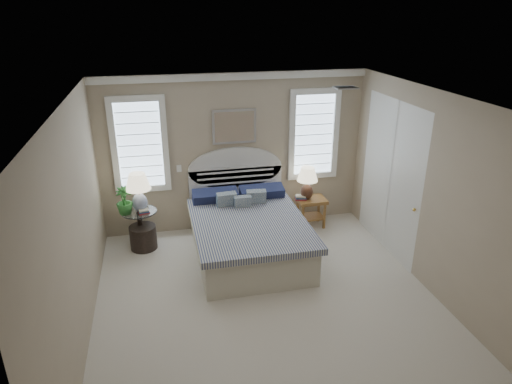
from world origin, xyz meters
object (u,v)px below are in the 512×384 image
at_px(side_table_left, 140,225).
at_px(floor_pot, 143,237).
at_px(lamp_right, 307,180).
at_px(bed, 247,231).
at_px(nightstand_right, 311,206).
at_px(lamp_left, 138,188).

distance_m(side_table_left, floor_pot, 0.21).
bearing_deg(lamp_right, bed, -149.76).
bearing_deg(lamp_right, floor_pot, -176.08).
bearing_deg(floor_pot, nightstand_right, 3.52).
distance_m(floor_pot, lamp_right, 2.92).
height_order(bed, nightstand_right, bed).
height_order(side_table_left, lamp_right, lamp_right).
relative_size(floor_pot, lamp_left, 0.67).
bearing_deg(side_table_left, lamp_left, 7.32).
distance_m(bed, side_table_left, 1.75).
bearing_deg(bed, floor_pot, 162.44).
distance_m(bed, floor_pot, 1.71).
relative_size(floor_pot, lamp_right, 0.73).
bearing_deg(side_table_left, lamp_right, 2.29).
relative_size(lamp_left, lamp_right, 1.09).
xyz_separation_m(side_table_left, lamp_left, (0.03, 0.00, 0.64)).
bearing_deg(lamp_right, side_table_left, -177.71).
distance_m(nightstand_right, lamp_right, 0.51).
distance_m(floor_pot, lamp_left, 0.83).
height_order(nightstand_right, lamp_right, lamp_right).
distance_m(side_table_left, lamp_left, 0.64).
bearing_deg(lamp_left, floor_pot, -89.50).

